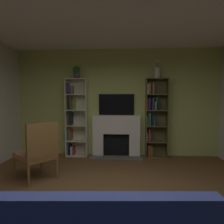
% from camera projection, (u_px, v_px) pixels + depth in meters
% --- Properties ---
extents(ground_plane, '(7.23, 7.23, 0.00)m').
position_uv_depth(ground_plane, '(106.00, 215.00, 2.88)').
color(ground_plane, brown).
extents(wall_back_accent, '(5.51, 0.06, 2.85)m').
position_uv_depth(wall_back_accent, '(117.00, 103.00, 5.81)').
color(wall_back_accent, '#B8C568').
rests_on(wall_back_accent, ground_plane).
extents(fireplace, '(1.35, 0.52, 1.09)m').
position_uv_depth(fireplace, '(116.00, 135.00, 5.73)').
color(fireplace, white).
rests_on(fireplace, ground_plane).
extents(tv, '(0.94, 0.06, 0.55)m').
position_uv_depth(tv, '(117.00, 104.00, 5.75)').
color(tv, black).
rests_on(tv, fireplace).
extents(bookshelf_left, '(0.56, 0.34, 2.05)m').
position_uv_depth(bookshelf_left, '(75.00, 118.00, 5.76)').
color(bookshelf_left, beige).
rests_on(bookshelf_left, ground_plane).
extents(bookshelf_right, '(0.56, 0.31, 2.05)m').
position_uv_depth(bookshelf_right, '(154.00, 117.00, 5.62)').
color(bookshelf_right, brown).
rests_on(bookshelf_right, ground_plane).
extents(potted_plant, '(0.19, 0.19, 0.33)m').
position_uv_depth(potted_plant, '(77.00, 72.00, 5.64)').
color(potted_plant, '#535159').
rests_on(potted_plant, bookshelf_left).
extents(vase_with_flowers, '(0.15, 0.15, 0.47)m').
position_uv_depth(vase_with_flowers, '(157.00, 72.00, 5.50)').
color(vase_with_flowers, beige).
rests_on(vase_with_flowers, bookshelf_right).
extents(armchair, '(0.89, 0.88, 1.11)m').
position_uv_depth(armchair, '(38.00, 152.00, 4.07)').
color(armchair, brown).
rests_on(armchair, ground_plane).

